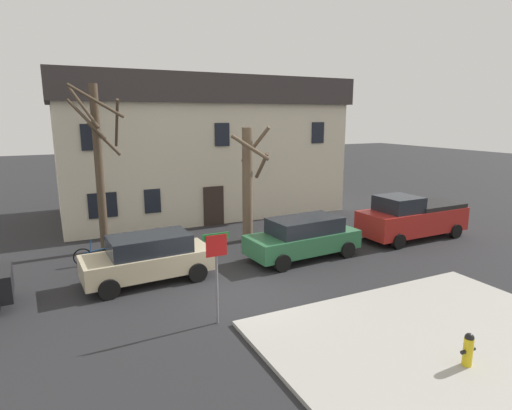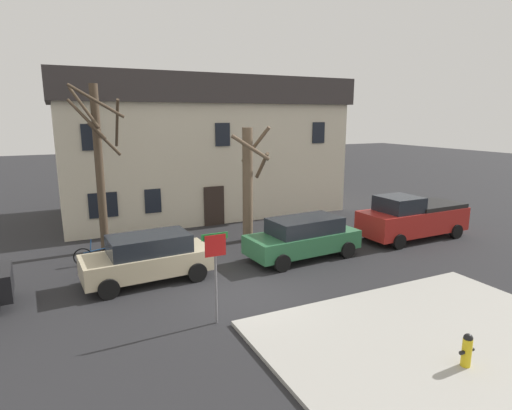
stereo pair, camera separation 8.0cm
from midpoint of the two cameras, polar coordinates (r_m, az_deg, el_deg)
ground_plane at (r=14.12m, az=-2.34°, el=-12.09°), size 120.00×120.00×0.00m
sidewalk_slab at (r=12.11m, az=24.85°, el=-17.25°), size 8.85×7.27×0.12m
building_main at (r=26.11m, az=-7.85°, el=7.97°), size 16.40×8.40×7.87m
tree_bare_near at (r=18.79m, az=-20.55°, el=5.41°), size 2.08×1.93×7.03m
tree_bare_mid at (r=19.33m, az=-1.15°, el=3.19°), size 2.15×2.17×5.31m
car_beige_wagon at (r=15.41m, az=-14.49°, el=-6.87°), size 4.52×2.23×1.69m
car_green_wagon at (r=17.45m, az=6.29°, el=-4.32°), size 4.85×2.34×1.69m
pickup_truck_red at (r=21.40m, az=20.22°, el=-1.57°), size 5.47×2.31×2.12m
fire_hydrant at (r=11.26m, az=26.56°, el=-17.00°), size 0.42×0.22×0.80m
street_sign_pole at (r=11.72m, az=-5.55°, el=-7.53°), size 0.76×0.07×2.63m
bicycle_leaning at (r=17.88m, az=-20.83°, el=-6.38°), size 1.74×0.27×1.03m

